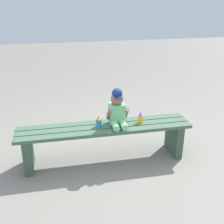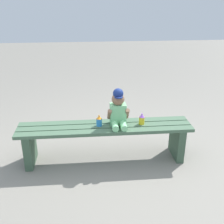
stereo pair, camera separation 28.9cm
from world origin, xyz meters
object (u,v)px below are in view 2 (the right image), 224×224
(park_bench, at_px, (105,136))
(sippy_cup_left, at_px, (99,121))
(child_figure, at_px, (118,109))
(sippy_cup_right, at_px, (142,119))

(park_bench, height_order, sippy_cup_left, sippy_cup_left)
(park_bench, relative_size, child_figure, 4.63)
(park_bench, xyz_separation_m, sippy_cup_left, (-0.06, 0.01, 0.18))
(child_figure, distance_m, sippy_cup_left, 0.24)
(sippy_cup_right, bearing_deg, park_bench, -179.13)
(child_figure, height_order, sippy_cup_left, child_figure)
(park_bench, height_order, child_figure, child_figure)
(park_bench, bearing_deg, sippy_cup_right, 0.87)
(park_bench, xyz_separation_m, child_figure, (0.15, 0.02, 0.30))
(park_bench, xyz_separation_m, sippy_cup_right, (0.40, 0.01, 0.18))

